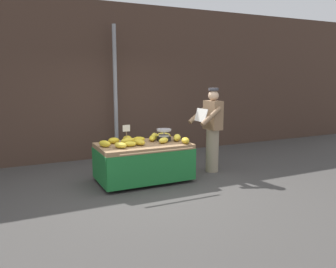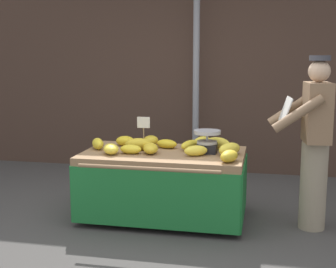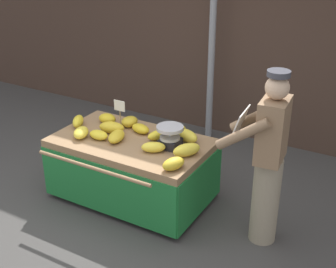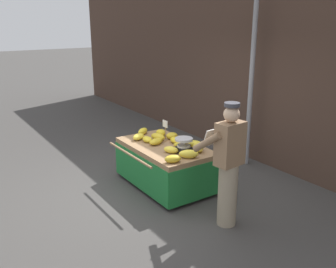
# 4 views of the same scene
# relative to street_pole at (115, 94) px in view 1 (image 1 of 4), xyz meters

# --- Properties ---
(ground_plane) EXTENTS (60.00, 60.00, 0.00)m
(ground_plane) POSITION_rel_street_pole_xyz_m (-0.06, -2.33, -1.55)
(ground_plane) COLOR #423F3D
(back_wall) EXTENTS (16.00, 0.24, 3.63)m
(back_wall) POSITION_rel_street_pole_xyz_m (-0.06, 0.40, 0.27)
(back_wall) COLOR #473328
(back_wall) RESTS_ON ground
(street_pole) EXTENTS (0.09, 0.09, 3.09)m
(street_pole) POSITION_rel_street_pole_xyz_m (0.00, 0.00, 0.00)
(street_pole) COLOR gray
(street_pole) RESTS_ON ground
(banana_cart) EXTENTS (1.69, 1.19, 0.72)m
(banana_cart) POSITION_rel_street_pole_xyz_m (-0.06, -1.87, -1.03)
(banana_cart) COLOR #93704C
(banana_cart) RESTS_ON ground
(weighing_scale) EXTENTS (0.28, 0.28, 0.23)m
(weighing_scale) POSITION_rel_street_pole_xyz_m (0.39, -1.81, -0.71)
(weighing_scale) COLOR black
(weighing_scale) RESTS_ON banana_cart
(price_sign) EXTENTS (0.14, 0.01, 0.34)m
(price_sign) POSITION_rel_street_pole_xyz_m (-0.32, -1.69, -0.58)
(price_sign) COLOR #997A51
(price_sign) RESTS_ON banana_cart
(banana_bunch_0) EXTENTS (0.24, 0.32, 0.10)m
(banana_bunch_0) POSITION_rel_street_pole_xyz_m (0.20, -1.69, -0.78)
(banana_bunch_0) COLOR yellow
(banana_bunch_0) RESTS_ON banana_cart
(banana_bunch_1) EXTENTS (0.20, 0.23, 0.12)m
(banana_bunch_1) POSITION_rel_street_pole_xyz_m (-0.27, -1.58, -0.77)
(banana_bunch_1) COLOR gold
(banana_bunch_1) RESTS_ON banana_cart
(banana_bunch_2) EXTENTS (0.32, 0.22, 0.13)m
(banana_bunch_2) POSITION_rel_street_pole_xyz_m (-0.34, -1.82, -0.77)
(banana_bunch_2) COLOR gold
(banana_bunch_2) RESTS_ON banana_cart
(banana_bunch_3) EXTENTS (0.28, 0.24, 0.11)m
(banana_bunch_3) POSITION_rel_street_pole_xyz_m (0.30, -1.99, -0.78)
(banana_bunch_3) COLOR yellow
(banana_bunch_3) RESTS_ON banana_cart
(banana_bunch_4) EXTENTS (0.22, 0.28, 0.11)m
(banana_bunch_4) POSITION_rel_street_pole_xyz_m (0.65, -2.20, -0.77)
(banana_bunch_4) COLOR gold
(banana_bunch_4) RESTS_ON banana_cart
(banana_bunch_5) EXTENTS (0.25, 0.30, 0.11)m
(banana_bunch_5) POSITION_rel_street_pole_xyz_m (-0.56, -2.08, -0.78)
(banana_bunch_5) COLOR yellow
(banana_bunch_5) RESTS_ON banana_cart
(banana_bunch_6) EXTENTS (0.28, 0.32, 0.13)m
(banana_bunch_6) POSITION_rel_street_pole_xyz_m (0.63, -1.89, -0.77)
(banana_bunch_6) COLOR yellow
(banana_bunch_6) RESTS_ON banana_cart
(banana_bunch_7) EXTENTS (0.24, 0.29, 0.12)m
(banana_bunch_7) POSITION_rel_street_pole_xyz_m (0.30, -1.55, -0.77)
(banana_bunch_7) COLOR yellow
(banana_bunch_7) RESTS_ON banana_cart
(banana_bunch_8) EXTENTS (0.26, 0.20, 0.10)m
(banana_bunch_8) POSITION_rel_street_pole_xyz_m (-0.07, -1.66, -0.78)
(banana_bunch_8) COLOR gold
(banana_bunch_8) RESTS_ON banana_cart
(banana_bunch_9) EXTENTS (0.22, 0.17, 0.11)m
(banana_bunch_9) POSITION_rel_street_pole_xyz_m (-0.55, -1.63, -0.77)
(banana_bunch_9) COLOR gold
(banana_bunch_9) RESTS_ON banana_cart
(banana_bunch_10) EXTENTS (0.23, 0.28, 0.12)m
(banana_bunch_10) POSITION_rel_street_pole_xyz_m (-0.78, -1.86, -0.77)
(banana_bunch_10) COLOR yellow
(banana_bunch_10) RESTS_ON banana_cart
(banana_bunch_11) EXTENTS (0.22, 0.30, 0.11)m
(banana_bunch_11) POSITION_rel_street_pole_xyz_m (-0.17, -1.97, -0.78)
(banana_bunch_11) COLOR gold
(banana_bunch_11) RESTS_ON banana_cart
(banana_bunch_12) EXTENTS (0.32, 0.24, 0.13)m
(banana_bunch_12) POSITION_rel_street_pole_xyz_m (0.48, -1.60, -0.76)
(banana_bunch_12) COLOR yellow
(banana_bunch_12) RESTS_ON banana_cart
(banana_bunch_13) EXTENTS (0.24, 0.16, 0.10)m
(banana_bunch_13) POSITION_rel_street_pole_xyz_m (-0.37, -2.02, -0.78)
(banana_bunch_13) COLOR yellow
(banana_bunch_13) RESTS_ON banana_cart
(vendor_person) EXTENTS (0.61, 0.55, 1.71)m
(vendor_person) POSITION_rel_street_pole_xyz_m (1.45, -1.86, -0.67)
(vendor_person) COLOR gray
(vendor_person) RESTS_ON ground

